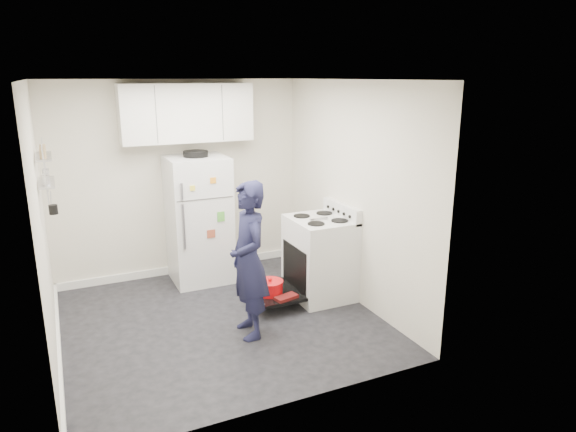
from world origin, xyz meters
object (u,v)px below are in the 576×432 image
open_oven_door (272,290)px  electric_range (319,258)px  person (249,260)px  refrigerator (199,219)px

open_oven_door → electric_range: bearing=2.3°
person → refrigerator: bearing=-175.9°
electric_range → open_oven_door: bearing=-177.7°
electric_range → open_oven_door: electric_range is taller
open_oven_door → refrigerator: bearing=114.4°
electric_range → person: size_ratio=0.70×
electric_range → refrigerator: refrigerator is taller
electric_range → open_oven_door: 0.67m
electric_range → open_oven_door: size_ratio=1.55×
open_oven_door → refrigerator: 1.38m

